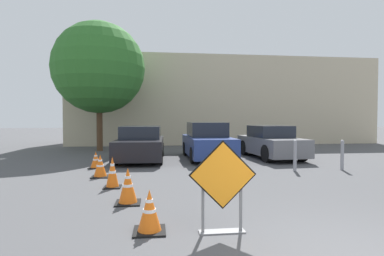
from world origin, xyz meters
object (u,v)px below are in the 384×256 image
traffic_cone_third (112,172)px  traffic_cone_fourth (100,166)px  traffic_cone_nearest (149,211)px  parked_car_nearest (141,144)px  road_closed_sign (223,183)px  parked_car_third (271,143)px  bollard_nearest (295,155)px  parked_car_second (207,142)px  bollard_second (342,154)px  traffic_cone_second (128,186)px  traffic_cone_fifth (96,160)px

traffic_cone_third → traffic_cone_fourth: size_ratio=1.17×
traffic_cone_nearest → parked_car_nearest: (-0.53, 8.23, 0.35)m
road_closed_sign → parked_car_third: parked_car_third is taller
bollard_nearest → parked_car_second: bearing=124.4°
traffic_cone_nearest → traffic_cone_third: 3.29m
traffic_cone_fourth → road_closed_sign: bearing=-60.9°
parked_car_nearest → traffic_cone_third: bearing=87.0°
parked_car_third → bollard_second: (1.21, -3.37, -0.14)m
parked_car_third → bollard_nearest: 3.41m
traffic_cone_third → parked_car_nearest: 5.12m
bollard_second → traffic_cone_nearest: bearing=-142.9°
traffic_cone_second → traffic_cone_third: 1.60m
traffic_cone_third → traffic_cone_fourth: bearing=111.1°
traffic_cone_second → bollard_nearest: 6.13m
traffic_cone_third → parked_car_third: (6.23, 5.09, 0.30)m
traffic_cone_third → bollard_second: bollard_second is taller
parked_car_nearest → parked_car_second: size_ratio=1.00×
traffic_cone_nearest → bollard_nearest: bollard_nearest is taller
parked_car_second → traffic_cone_nearest: bearing=73.5°
traffic_cone_nearest → parked_car_third: size_ratio=0.16×
road_closed_sign → bollard_nearest: 6.23m
parked_car_nearest → bollard_second: (6.96, -3.37, -0.13)m
parked_car_third → bollard_nearest: bearing=77.8°
traffic_cone_third → traffic_cone_second: bearing=-70.8°
traffic_cone_fifth → parked_car_third: size_ratio=0.14×
traffic_cone_third → parked_car_third: size_ratio=0.19×
traffic_cone_nearest → traffic_cone_fifth: size_ratio=1.11×
traffic_cone_fifth → traffic_cone_fourth: bearing=-75.0°
traffic_cone_fourth → parked_car_third: size_ratio=0.16×
traffic_cone_second → parked_car_second: parked_car_second is taller
traffic_cone_fourth → parked_car_third: (6.79, 3.63, 0.35)m
traffic_cone_fourth → bollard_nearest: 6.31m
traffic_cone_second → parked_car_third: size_ratio=0.18×
traffic_cone_nearest → bollard_second: size_ratio=0.64×
parked_car_third → bollard_second: parked_car_third is taller
traffic_cone_nearest → parked_car_second: bearing=74.3°
road_closed_sign → traffic_cone_second: road_closed_sign is taller
traffic_cone_fourth → parked_car_nearest: 3.79m
traffic_cone_nearest → traffic_cone_second: bearing=106.2°
traffic_cone_third → parked_car_nearest: size_ratio=0.19×
traffic_cone_third → traffic_cone_fifth: (-1.02, 3.17, -0.10)m
road_closed_sign → bollard_nearest: bearing=54.4°
road_closed_sign → traffic_cone_third: road_closed_sign is taller
traffic_cone_fourth → parked_car_second: size_ratio=0.16×
parked_car_nearest → bollard_nearest: 6.25m
road_closed_sign → traffic_cone_fifth: road_closed_sign is taller
parked_car_second → parked_car_third: 2.88m
traffic_cone_second → bollard_nearest: (5.21, 3.23, 0.19)m
road_closed_sign → traffic_cone_nearest: road_closed_sign is taller
traffic_cone_fourth → parked_car_nearest: bearing=74.1°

